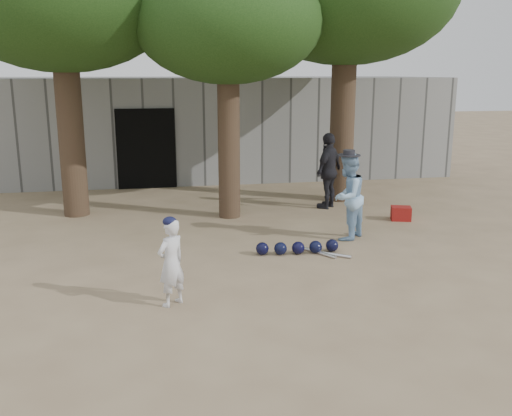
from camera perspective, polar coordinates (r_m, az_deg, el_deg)
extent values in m
plane|color=#937C5E|center=(8.80, -2.66, -7.70)|extent=(70.00, 70.00, 0.00)
imported|color=silver|center=(7.96, -8.48, -5.44)|extent=(0.54, 0.52, 1.24)
imported|color=#8CB5D9|center=(11.08, 9.13, 1.11)|extent=(1.02, 1.02, 1.67)
imported|color=black|center=(13.60, 7.28, 3.72)|extent=(1.05, 1.05, 1.79)
cube|color=#A31518|center=(12.88, 14.29, -0.53)|extent=(0.50, 0.43, 0.30)
cube|color=gray|center=(16.26, -6.72, 7.48)|extent=(16.00, 0.35, 3.00)
cube|color=black|center=(16.07, -10.92, 5.82)|extent=(1.60, 0.08, 2.20)
cube|color=slate|center=(18.74, -7.27, 8.26)|extent=(16.00, 5.00, 3.00)
sphere|color=black|center=(10.15, 0.63, -4.08)|extent=(0.23, 0.23, 0.23)
sphere|color=black|center=(10.16, 2.47, -4.07)|extent=(0.23, 0.23, 0.23)
sphere|color=black|center=(10.22, 4.24, -3.99)|extent=(0.23, 0.23, 0.23)
sphere|color=black|center=(10.30, 5.98, -3.89)|extent=(0.23, 0.23, 0.23)
sphere|color=black|center=(10.42, 7.62, -3.73)|extent=(0.23, 0.23, 0.23)
cylinder|color=silver|center=(10.26, 6.41, -4.48)|extent=(0.44, 0.63, 0.06)
cylinder|color=silver|center=(10.21, 7.58, -4.61)|extent=(0.61, 0.48, 0.06)
cylinder|color=brown|center=(13.25, -18.29, 10.98)|extent=(0.56, 0.56, 5.50)
cylinder|color=brown|center=(12.47, -2.77, 10.36)|extent=(0.48, 0.48, 5.00)
ellipsoid|color=#284C19|center=(12.49, -2.86, 18.17)|extent=(4.00, 4.00, 2.60)
cylinder|color=brown|center=(14.33, 8.76, 12.23)|extent=(0.60, 0.60, 5.80)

